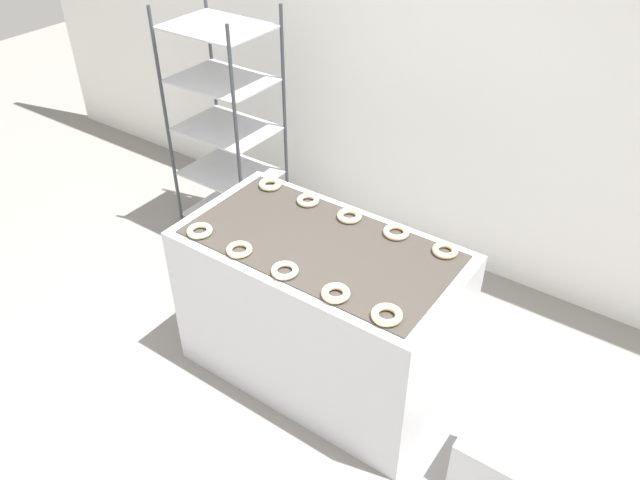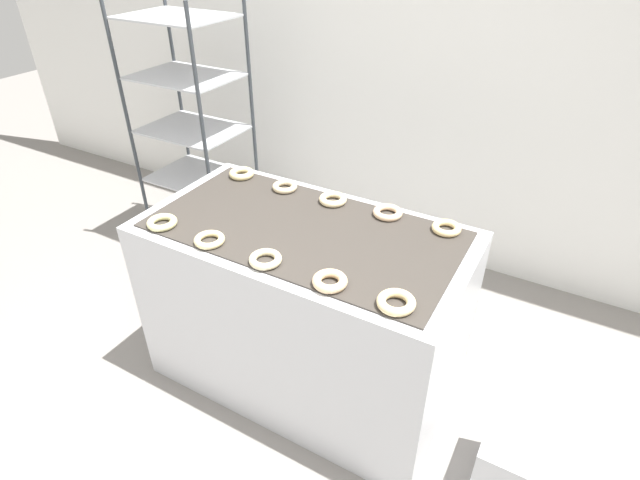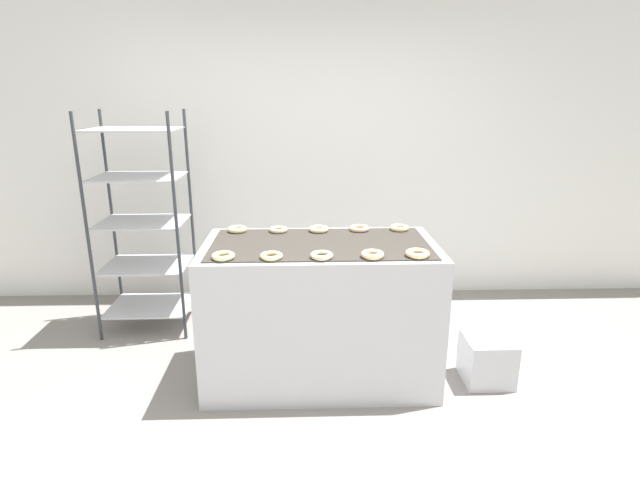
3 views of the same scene
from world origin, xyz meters
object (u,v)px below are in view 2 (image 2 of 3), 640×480
at_px(fryer_machine, 305,308).
at_px(baking_rack_cart, 193,129).
at_px(donut_near_leftmost, 162,222).
at_px(donut_far_right, 388,212).
at_px(donut_near_left, 209,240).
at_px(donut_far_rightmost, 446,228).
at_px(donut_near_center, 265,259).
at_px(donut_near_rightmost, 396,302).
at_px(donut_far_leftmost, 242,173).
at_px(donut_far_left, 285,187).
at_px(donut_near_right, 330,281).
at_px(donut_far_center, 332,199).
at_px(glaze_bin, 516,465).

height_order(fryer_machine, baking_rack_cart, baking_rack_cart).
distance_m(donut_near_leftmost, donut_far_right, 1.02).
distance_m(baking_rack_cart, donut_near_left, 1.53).
relative_size(baking_rack_cart, donut_far_rightmost, 13.42).
bearing_deg(fryer_machine, donut_near_center, -90.12).
bearing_deg(donut_near_left, donut_near_rightmost, 0.55).
bearing_deg(donut_far_right, donut_far_leftmost, -179.77).
distance_m(donut_near_left, donut_far_right, 0.82).
bearing_deg(donut_far_left, donut_near_leftmost, -117.11).
distance_m(donut_near_leftmost, donut_near_right, 0.86).
relative_size(donut_near_rightmost, donut_far_leftmost, 1.07).
bearing_deg(fryer_machine, donut_far_leftmost, 152.68).
bearing_deg(donut_near_leftmost, donut_near_center, -0.54).
bearing_deg(fryer_machine, donut_far_right, 46.08).
distance_m(fryer_machine, donut_far_center, 0.56).
distance_m(fryer_machine, donut_far_rightmost, 0.79).
height_order(fryer_machine, donut_near_center, donut_near_center).
bearing_deg(donut_near_left, glaze_bin, 7.41).
bearing_deg(glaze_bin, fryer_machine, 174.22).
xyz_separation_m(donut_near_right, donut_near_rightmost, (0.26, 0.01, -0.00)).
xyz_separation_m(baking_rack_cart, donut_far_center, (1.36, -0.52, 0.07)).
xyz_separation_m(glaze_bin, donut_far_right, (-0.82, 0.40, 0.80)).
bearing_deg(donut_near_leftmost, donut_far_right, 34.45).
xyz_separation_m(donut_near_left, donut_far_center, (0.28, 0.57, 0.00)).
relative_size(baking_rack_cart, donut_near_leftmost, 12.87).
height_order(baking_rack_cart, donut_far_right, baking_rack_cart).
bearing_deg(baking_rack_cart, donut_far_rightmost, -14.70).
distance_m(donut_near_leftmost, donut_near_center, 0.56).
distance_m(donut_near_left, donut_near_rightmost, 0.85).
xyz_separation_m(donut_near_left, donut_far_leftmost, (-0.27, 0.58, 0.00)).
xyz_separation_m(fryer_machine, donut_near_center, (-0.00, -0.29, 0.48)).
bearing_deg(donut_far_left, donut_near_right, -44.98).
relative_size(donut_near_leftmost, donut_far_leftmost, 1.02).
relative_size(donut_near_center, donut_far_left, 1.06).
height_order(donut_near_rightmost, donut_far_right, donut_near_rightmost).
relative_size(glaze_bin, donut_far_right, 2.29).
bearing_deg(baking_rack_cart, donut_far_center, -20.96).
relative_size(donut_near_rightmost, donut_far_rightmost, 1.10).
relative_size(donut_near_center, donut_near_right, 0.99).
height_order(baking_rack_cart, donut_near_right, baking_rack_cart).
height_order(donut_near_leftmost, donut_far_leftmost, donut_far_leftmost).
xyz_separation_m(fryer_machine, donut_far_leftmost, (-0.56, 0.29, 0.49)).
relative_size(glaze_bin, donut_near_rightmost, 2.21).
relative_size(fryer_machine, donut_near_leftmost, 11.08).
bearing_deg(donut_near_rightmost, donut_near_leftmost, -179.79).
bearing_deg(fryer_machine, donut_far_left, 135.06).
xyz_separation_m(fryer_machine, baking_rack_cart, (-1.36, 0.80, 0.41)).
relative_size(baking_rack_cart, donut_near_center, 12.94).
height_order(donut_near_center, donut_far_rightmost, same).
bearing_deg(donut_near_right, baking_rack_cart, 146.62).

